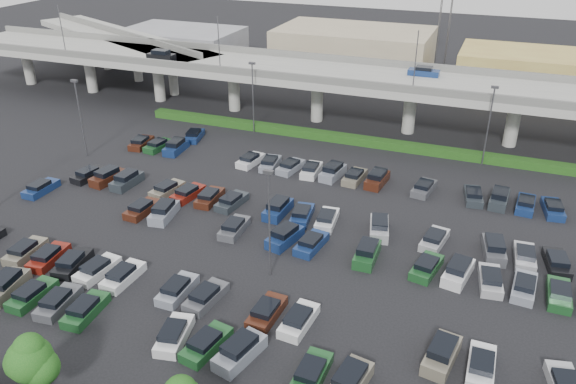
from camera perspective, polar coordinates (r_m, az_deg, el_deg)
The scene contains 7 objects.
ground at distance 57.22m, azimuth 1.30°, elevation -4.02°, with size 280.00×280.00×0.00m, color black.
overpass at distance 83.03m, azimuth 8.90°, elevation 10.97°, with size 150.00×13.00×15.80m.
on_ramp at distance 114.78m, azimuth -16.64°, elevation 14.58°, with size 50.93×30.13×8.80m.
hedge at distance 78.59m, azimuth 7.56°, elevation 5.17°, with size 66.00×1.60×1.10m, color #194113.
parked_cars at distance 53.99m, azimuth -0.04°, elevation -5.33°, with size 63.10×41.70×1.67m.
light_poles at distance 57.33m, azimuth -1.84°, elevation 3.06°, with size 66.90×48.38×10.30m.
distant_buildings at distance 111.09m, azimuth 18.86°, elevation 12.22°, with size 138.00×24.00×9.00m.
Camera 1 is at (16.45, -46.17, 29.53)m, focal length 35.00 mm.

